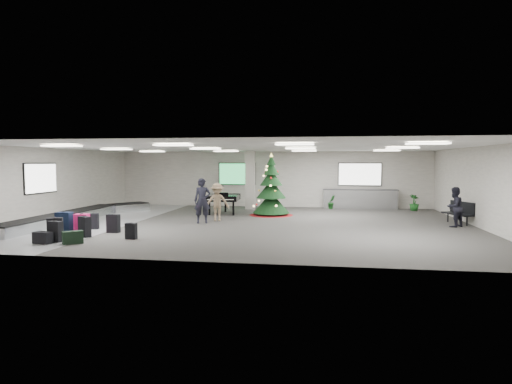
# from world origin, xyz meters

# --- Properties ---
(ground) EXTENTS (18.00, 18.00, 0.00)m
(ground) POSITION_xyz_m (0.00, 0.00, 0.00)
(ground) COLOR #353330
(ground) RESTS_ON ground
(room_envelope) EXTENTS (18.02, 14.02, 3.21)m
(room_envelope) POSITION_xyz_m (-0.38, 0.67, 2.33)
(room_envelope) COLOR #A7A299
(room_envelope) RESTS_ON ground
(baggage_carousel) EXTENTS (2.28, 9.71, 0.43)m
(baggage_carousel) POSITION_xyz_m (-7.84, -0.08, 0.21)
(baggage_carousel) COLOR silver
(baggage_carousel) RESTS_ON ground
(service_counter) EXTENTS (4.05, 0.65, 1.08)m
(service_counter) POSITION_xyz_m (5.00, 6.65, 0.55)
(service_counter) COLOR silver
(service_counter) RESTS_ON ground
(suitcase_0) EXTENTS (0.47, 0.31, 0.70)m
(suitcase_0) POSITION_xyz_m (-5.65, -5.03, 0.34)
(suitcase_0) COLOR black
(suitcase_0) RESTS_ON ground
(suitcase_1) EXTENTS (0.52, 0.44, 0.73)m
(suitcase_1) POSITION_xyz_m (-5.22, -4.02, 0.36)
(suitcase_1) COLOR black
(suitcase_1) RESTS_ON ground
(pink_suitcase) EXTENTS (0.49, 0.29, 0.78)m
(pink_suitcase) POSITION_xyz_m (-5.51, -3.70, 0.38)
(pink_suitcase) COLOR #F21F70
(pink_suitcase) RESTS_ON ground
(suitcase_3) EXTENTS (0.45, 0.25, 0.70)m
(suitcase_3) POSITION_xyz_m (-4.69, -3.01, 0.34)
(suitcase_3) COLOR black
(suitcase_3) RESTS_ON ground
(navy_suitcase) EXTENTS (0.53, 0.31, 0.84)m
(navy_suitcase) POSITION_xyz_m (-6.14, -3.78, 0.41)
(navy_suitcase) COLOR black
(navy_suitcase) RESTS_ON ground
(suitcase_5) EXTENTS (0.54, 0.43, 0.74)m
(suitcase_5) POSITION_xyz_m (-5.97, -4.55, 0.36)
(suitcase_5) COLOR black
(suitcase_5) RESTS_ON ground
(green_duffel) EXTENTS (0.65, 0.62, 0.42)m
(green_duffel) POSITION_xyz_m (-4.94, -5.22, 0.20)
(green_duffel) COLOR black
(green_duffel) RESTS_ON ground
(suitcase_7) EXTENTS (0.39, 0.22, 0.56)m
(suitcase_7) POSITION_xyz_m (-3.47, -4.15, 0.27)
(suitcase_7) COLOR black
(suitcase_7) RESTS_ON ground
(suitcase_8) EXTENTS (0.46, 0.33, 0.63)m
(suitcase_8) POSITION_xyz_m (-5.84, -2.38, 0.30)
(suitcase_8) COLOR black
(suitcase_8) RESTS_ON ground
(black_duffel) EXTENTS (0.63, 0.42, 0.40)m
(black_duffel) POSITION_xyz_m (-5.88, -5.35, 0.19)
(black_duffel) COLOR black
(black_duffel) RESTS_ON ground
(christmas_tree) EXTENTS (2.13, 2.13, 3.03)m
(christmas_tree) POSITION_xyz_m (0.46, 2.99, 1.04)
(christmas_tree) COLOR maroon
(christmas_tree) RESTS_ON ground
(grand_piano) EXTENTS (1.65, 2.05, 1.11)m
(grand_piano) POSITION_xyz_m (-1.99, 3.24, 0.79)
(grand_piano) COLOR black
(grand_piano) RESTS_ON ground
(bench) EXTENTS (1.01, 1.56, 0.94)m
(bench) POSITION_xyz_m (8.60, 1.23, 0.53)
(bench) COLOR black
(bench) RESTS_ON ground
(traveler_a) EXTENTS (0.80, 0.64, 1.90)m
(traveler_a) POSITION_xyz_m (-2.12, -0.15, 0.95)
(traveler_a) COLOR black
(traveler_a) RESTS_ON ground
(traveler_b) EXTENTS (1.18, 0.84, 1.65)m
(traveler_b) POSITION_xyz_m (-1.67, 0.65, 0.83)
(traveler_b) COLOR #93785A
(traveler_b) RESTS_ON ground
(traveler_bench) EXTENTS (0.98, 0.96, 1.60)m
(traveler_bench) POSITION_xyz_m (8.09, 0.27, 0.80)
(traveler_bench) COLOR black
(traveler_bench) RESTS_ON ground
(potted_plant_left) EXTENTS (0.52, 0.48, 0.75)m
(potted_plant_left) POSITION_xyz_m (3.43, 6.28, 0.37)
(potted_plant_left) COLOR #164518
(potted_plant_left) RESTS_ON ground
(potted_plant_right) EXTENTS (0.69, 0.69, 0.88)m
(potted_plant_right) POSITION_xyz_m (7.77, 6.01, 0.44)
(potted_plant_right) COLOR #164518
(potted_plant_right) RESTS_ON ground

